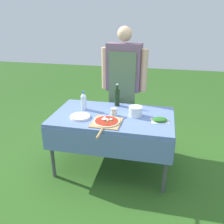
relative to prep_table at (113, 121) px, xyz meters
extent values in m
plane|color=#2D5B1E|center=(0.00, 0.00, -0.65)|extent=(12.00, 12.00, 0.00)
cube|color=#607AB7|center=(0.00, 0.00, 0.06)|extent=(1.43, 0.83, 0.04)
cube|color=#607AB7|center=(0.00, -0.42, -0.10)|extent=(1.43, 0.01, 0.28)
cube|color=#607AB7|center=(0.00, 0.42, -0.10)|extent=(1.43, 0.01, 0.28)
cube|color=#607AB7|center=(-0.72, 0.00, -0.10)|extent=(0.01, 0.83, 0.28)
cube|color=#607AB7|center=(0.72, 0.00, -0.10)|extent=(0.01, 0.83, 0.28)
cylinder|color=#4C4C51|center=(-0.65, -0.35, -0.30)|extent=(0.04, 0.04, 0.69)
cylinder|color=#4C4C51|center=(0.65, -0.35, -0.30)|extent=(0.04, 0.04, 0.69)
cylinder|color=#4C4C51|center=(-0.65, 0.35, -0.30)|extent=(0.04, 0.04, 0.69)
cylinder|color=#4C4C51|center=(0.65, 0.35, -0.30)|extent=(0.04, 0.04, 0.69)
cylinder|color=#4C4C51|center=(0.11, 0.62, -0.22)|extent=(0.12, 0.12, 0.85)
cylinder|color=#4C4C51|center=(-0.06, 0.63, -0.22)|extent=(0.12, 0.12, 0.85)
cube|color=#6B5166|center=(0.02, 0.62, 0.52)|extent=(0.47, 0.23, 0.64)
cube|color=#56704C|center=(0.02, 0.52, 0.28)|extent=(0.37, 0.04, 0.92)
cylinder|color=tan|center=(0.29, 0.60, 0.49)|extent=(0.10, 0.10, 0.57)
cylinder|color=tan|center=(-0.25, 0.64, 0.49)|extent=(0.10, 0.10, 0.57)
sphere|color=tan|center=(0.02, 0.62, 0.95)|extent=(0.19, 0.19, 0.19)
cube|color=tan|center=(-0.02, -0.22, 0.08)|extent=(0.33, 0.33, 0.01)
cylinder|color=tan|center=(-0.03, -0.49, 0.08)|extent=(0.03, 0.21, 0.02)
cylinder|color=beige|center=(-0.02, -0.22, 0.10)|extent=(0.29, 0.29, 0.01)
cylinder|color=#B22819|center=(-0.02, -0.22, 0.11)|extent=(0.26, 0.26, 0.00)
ellipsoid|color=white|center=(-0.04, -0.22, 0.12)|extent=(0.05, 0.05, 0.02)
ellipsoid|color=white|center=(-0.01, -0.22, 0.11)|extent=(0.03, 0.04, 0.01)
ellipsoid|color=white|center=(-0.06, -0.20, 0.11)|extent=(0.06, 0.06, 0.01)
ellipsoid|color=white|center=(-0.06, -0.16, 0.12)|extent=(0.05, 0.05, 0.02)
ellipsoid|color=white|center=(0.02, -0.19, 0.11)|extent=(0.04, 0.05, 0.01)
ellipsoid|color=white|center=(-0.03, -0.20, 0.11)|extent=(0.04, 0.04, 0.01)
ellipsoid|color=#286B23|center=(-0.01, -0.26, 0.11)|extent=(0.03, 0.03, 0.00)
ellipsoid|color=#286B23|center=(-0.05, -0.20, 0.11)|extent=(0.04, 0.02, 0.00)
ellipsoid|color=#286B23|center=(-0.01, -0.30, 0.11)|extent=(0.02, 0.03, 0.00)
ellipsoid|color=#286B23|center=(-0.01, -0.14, 0.11)|extent=(0.03, 0.03, 0.00)
ellipsoid|color=#286B23|center=(0.04, -0.24, 0.11)|extent=(0.02, 0.04, 0.00)
cylinder|color=black|center=(-0.01, 0.32, 0.19)|extent=(0.07, 0.07, 0.22)
cylinder|color=black|center=(-0.01, 0.32, 0.33)|extent=(0.03, 0.03, 0.06)
cylinder|color=silver|center=(-0.01, 0.32, 0.37)|extent=(0.03, 0.03, 0.02)
cylinder|color=silver|center=(-0.39, 0.10, 0.17)|extent=(0.07, 0.07, 0.18)
cone|color=silver|center=(-0.39, 0.10, 0.28)|extent=(0.07, 0.07, 0.04)
cylinder|color=#335BB2|center=(-0.39, 0.10, 0.31)|extent=(0.03, 0.03, 0.02)
cube|color=silver|center=(0.55, -0.05, 0.08)|extent=(0.22, 0.19, 0.01)
ellipsoid|color=#286B23|center=(0.55, -0.05, 0.10)|extent=(0.19, 0.16, 0.03)
cylinder|color=silver|center=(0.27, 0.03, 0.14)|extent=(0.16, 0.16, 0.12)
cylinder|color=white|center=(-0.35, -0.15, 0.08)|extent=(0.23, 0.23, 0.00)
cylinder|color=white|center=(-0.35, -0.15, 0.09)|extent=(0.23, 0.23, 0.00)
cylinder|color=white|center=(-0.35, -0.15, 0.09)|extent=(0.23, 0.23, 0.00)
cylinder|color=white|center=(-0.35, -0.15, 0.10)|extent=(0.23, 0.23, 0.00)
cylinder|color=white|center=(-0.35, -0.15, 0.10)|extent=(0.23, 0.23, 0.00)
cylinder|color=silver|center=(0.02, -0.01, 0.12)|extent=(0.08, 0.08, 0.08)
cylinder|color=#B22819|center=(0.02, -0.01, 0.11)|extent=(0.07, 0.07, 0.06)
cylinder|color=#B7B2A3|center=(0.02, -0.01, 0.17)|extent=(0.08, 0.08, 0.01)
camera|label=1|loc=(0.54, -2.52, 1.21)|focal=38.00mm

